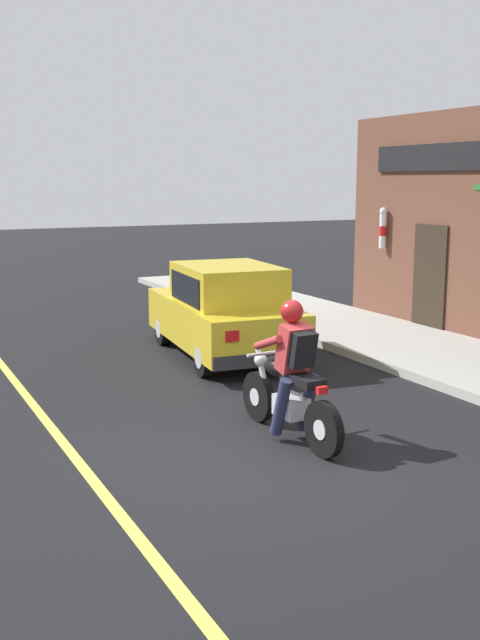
# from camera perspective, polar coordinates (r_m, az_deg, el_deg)

# --- Properties ---
(ground_plane) EXTENTS (80.00, 80.00, 0.00)m
(ground_plane) POSITION_cam_1_polar(r_m,az_deg,el_deg) (8.12, 1.91, -10.56)
(ground_plane) COLOR black
(sidewalk_curb) EXTENTS (2.60, 22.00, 0.14)m
(sidewalk_curb) POSITION_cam_1_polar(r_m,az_deg,el_deg) (13.10, 13.95, -2.32)
(sidewalk_curb) COLOR #ADAAA3
(sidewalk_curb) RESTS_ON ground
(lane_stripe) EXTENTS (0.12, 19.80, 0.01)m
(lane_stripe) POSITION_cam_1_polar(r_m,az_deg,el_deg) (10.24, -15.35, -6.40)
(lane_stripe) COLOR #D1C64C
(lane_stripe) RESTS_ON ground
(motorcycle_with_rider) EXTENTS (0.56, 2.02, 1.62)m
(motorcycle_with_rider) POSITION_cam_1_polar(r_m,az_deg,el_deg) (8.56, 3.85, -4.69)
(motorcycle_with_rider) COLOR black
(motorcycle_with_rider) RESTS_ON ground
(car_hatchback) EXTENTS (2.03, 3.93, 1.57)m
(car_hatchback) POSITION_cam_1_polar(r_m,az_deg,el_deg) (12.50, -1.23, 0.62)
(car_hatchback) COLOR black
(car_hatchback) RESTS_ON ground
(traffic_cone) EXTENTS (0.36, 0.36, 0.60)m
(traffic_cone) POSITION_cam_1_polar(r_m,az_deg,el_deg) (15.00, 3.51, 1.00)
(traffic_cone) COLOR black
(traffic_cone) RESTS_ON sidewalk_curb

